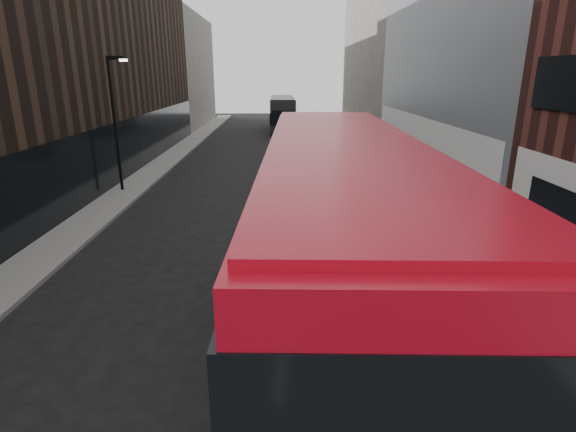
{
  "coord_description": "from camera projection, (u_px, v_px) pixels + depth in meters",
  "views": [
    {
      "loc": [
        0.43,
        -6.35,
        6.27
      ],
      "look_at": [
        0.66,
        5.53,
        2.5
      ],
      "focal_mm": 28.0,
      "sensor_mm": 36.0,
      "label": 1
    }
  ],
  "objects": [
    {
      "name": "sidewalk_left",
      "position": [
        160.0,
        166.0,
        31.6
      ],
      "size": [
        2.0,
        80.0,
        0.15
      ],
      "primitive_type": "cube",
      "color": "slate",
      "rests_on": "ground"
    },
    {
      "name": "red_bus",
      "position": [
        339.0,
        246.0,
        9.37
      ],
      "size": [
        3.44,
        12.75,
        5.1
      ],
      "rotation": [
        0.0,
        0.0,
        -0.04
      ],
      "color": "#AA0A1A",
      "rests_on": "ground"
    },
    {
      "name": "car_a",
      "position": [
        285.0,
        173.0,
        26.23
      ],
      "size": [
        1.95,
        4.36,
        1.46
      ],
      "primitive_type": "imported",
      "rotation": [
        0.0,
        0.0,
        0.06
      ],
      "color": "black",
      "rests_on": "ground"
    },
    {
      "name": "building_left_mid",
      "position": [
        123.0,
        64.0,
        34.2
      ],
      "size": [
        5.0,
        24.0,
        14.0
      ],
      "primitive_type": "cube",
      "color": "black",
      "rests_on": "ground"
    },
    {
      "name": "grey_bus",
      "position": [
        282.0,
        113.0,
        50.99
      ],
      "size": [
        2.8,
        11.71,
        3.77
      ],
      "rotation": [
        0.0,
        0.0,
        0.0
      ],
      "color": "black",
      "rests_on": "ground"
    },
    {
      "name": "sidewalk_right",
      "position": [
        379.0,
        165.0,
        31.88
      ],
      "size": [
        3.0,
        80.0,
        0.15
      ],
      "primitive_type": "cube",
      "color": "slate",
      "rests_on": "ground"
    },
    {
      "name": "building_victorian",
      "position": [
        383.0,
        40.0,
        47.16
      ],
      "size": [
        6.5,
        24.0,
        21.0
      ],
      "color": "#5E5A53",
      "rests_on": "ground"
    },
    {
      "name": "street_lamp",
      "position": [
        115.0,
        115.0,
        23.68
      ],
      "size": [
        1.06,
        0.22,
        7.0
      ],
      "color": "black",
      "rests_on": "sidewalk_left"
    },
    {
      "name": "car_c",
      "position": [
        284.0,
        148.0,
        35.66
      ],
      "size": [
        1.93,
        4.4,
        1.26
      ],
      "primitive_type": "imported",
      "rotation": [
        0.0,
        0.0,
        -0.04
      ],
      "color": "black",
      "rests_on": "ground"
    },
    {
      "name": "building_modern_block",
      "position": [
        475.0,
        6.0,
        25.17
      ],
      "size": [
        5.03,
        22.0,
        20.0
      ],
      "color": "gray",
      "rests_on": "ground"
    },
    {
      "name": "car_b",
      "position": [
        307.0,
        162.0,
        29.33
      ],
      "size": [
        1.91,
        4.74,
        1.53
      ],
      "primitive_type": "imported",
      "rotation": [
        0.0,
        0.0,
        0.06
      ],
      "color": "#92959A",
      "rests_on": "ground"
    },
    {
      "name": "building_left_far",
      "position": [
        182.0,
        72.0,
        55.32
      ],
      "size": [
        5.0,
        20.0,
        13.0
      ],
      "primitive_type": "cube",
      "color": "#5E5A53",
      "rests_on": "ground"
    }
  ]
}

